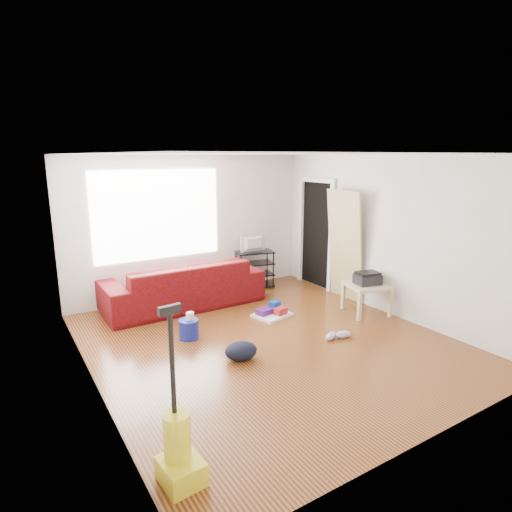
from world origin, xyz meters
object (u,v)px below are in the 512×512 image
tv_stand (255,269)px  side_table (367,289)px  backpack (241,359)px  vacuum (179,450)px  sofa (184,305)px  bucket (189,338)px  cleaning_tray (272,312)px

tv_stand → side_table: size_ratio=1.05×
side_table → backpack: (-2.52, -0.34, -0.41)m
backpack → vacuum: bearing=-123.5°
sofa → backpack: sofa is taller
vacuum → bucket: bearing=60.5°
side_table → bucket: bearing=168.3°
bucket → sofa: bearing=70.3°
bucket → backpack: size_ratio=0.66×
sofa → backpack: 2.23m
tv_stand → sofa: bearing=-157.1°
cleaning_tray → bucket: bearing=-176.4°
side_table → sofa: bearing=141.6°
sofa → cleaning_tray: bearing=129.8°
sofa → bucket: 1.37m
side_table → bucket: (-2.82, 0.59, -0.41)m
tv_stand → backpack: size_ratio=1.90×
side_table → backpack: side_table is taller
backpack → vacuum: size_ratio=0.29×
bucket → backpack: 0.98m
sofa → vacuum: size_ratio=1.84×
side_table → cleaning_tray: bearing=153.6°
tv_stand → bucket: 2.59m
vacuum → sofa: bearing=62.2°
tv_stand → vacuum: vacuum is taller
vacuum → side_table: bearing=20.4°
sofa → backpack: (-0.16, -2.22, 0.00)m
side_table → bucket: size_ratio=2.71×
sofa → vacuum: bearing=67.0°
backpack → vacuum: (-1.43, -1.51, 0.26)m
bucket → cleaning_tray: 1.46m
cleaning_tray → backpack: bearing=-138.6°
bucket → side_table: bearing=-11.7°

